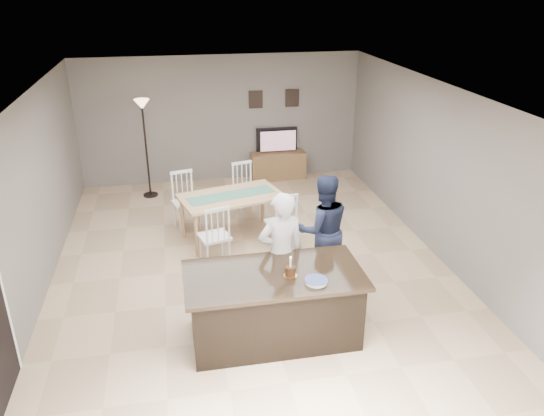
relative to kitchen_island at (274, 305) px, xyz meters
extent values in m
plane|color=tan|center=(0.00, 1.80, -0.45)|extent=(8.00, 8.00, 0.00)
plane|color=slate|center=(0.00, 5.80, 0.90)|extent=(6.00, 0.00, 6.00)
plane|color=slate|center=(0.00, -2.20, 0.90)|extent=(6.00, 0.00, 6.00)
plane|color=slate|center=(-3.00, 1.80, 0.90)|extent=(0.00, 8.00, 8.00)
plane|color=slate|center=(3.00, 1.80, 0.90)|extent=(0.00, 8.00, 8.00)
plane|color=white|center=(0.00, 1.80, 2.25)|extent=(8.00, 8.00, 0.00)
cube|color=black|center=(0.00, 0.00, -0.03)|extent=(2.00, 1.00, 0.85)
cube|color=black|center=(0.00, 0.00, 0.42)|extent=(2.15, 1.10, 0.05)
cube|color=brown|center=(1.20, 5.57, -0.15)|extent=(1.20, 0.40, 0.60)
imported|color=black|center=(1.20, 5.64, 0.41)|extent=(0.91, 0.12, 0.53)
plane|color=#F65A1B|center=(1.20, 5.56, 0.42)|extent=(0.78, 0.00, 0.78)
cube|color=black|center=(0.75, 5.78, 1.30)|extent=(0.30, 0.02, 0.38)
cube|color=black|center=(1.55, 5.78, 1.30)|extent=(0.30, 0.02, 0.38)
imported|color=silver|center=(0.21, 0.55, 0.40)|extent=(0.68, 0.50, 1.71)
imported|color=#171D34|center=(0.95, 1.19, 0.38)|extent=(0.81, 0.63, 1.66)
cylinder|color=gold|center=(0.18, -0.08, 0.45)|extent=(0.17, 0.17, 0.00)
cylinder|color=#381E0F|center=(0.18, -0.08, 0.51)|extent=(0.12, 0.12, 0.11)
cylinder|color=white|center=(0.18, -0.08, 0.62)|extent=(0.02, 0.02, 0.12)
sphere|color=#FFBF4C|center=(0.18, -0.08, 0.69)|extent=(0.02, 0.02, 0.02)
cylinder|color=white|center=(0.44, -0.29, 0.45)|extent=(0.26, 0.26, 0.01)
cylinder|color=white|center=(0.44, -0.29, 0.46)|extent=(0.26, 0.26, 0.01)
cylinder|color=white|center=(0.44, -0.29, 0.48)|extent=(0.26, 0.26, 0.01)
cylinder|color=#2E3D8D|center=(0.44, -0.29, 0.49)|extent=(0.27, 0.27, 0.00)
cube|color=#A47959|center=(-0.17, 2.83, 0.31)|extent=(1.86, 1.33, 0.04)
cylinder|color=#A47959|center=(-0.80, 2.27, -0.08)|extent=(0.06, 0.06, 0.75)
cylinder|color=#A47959|center=(0.46, 3.40, -0.08)|extent=(0.06, 0.06, 0.75)
cube|color=#467E60|center=(-0.17, 2.83, 0.34)|extent=(1.51, 0.72, 0.01)
cube|color=silver|center=(-0.55, 1.98, 0.02)|extent=(0.53, 0.52, 0.04)
cylinder|color=silver|center=(-0.68, 1.77, -0.23)|extent=(0.03, 0.03, 0.45)
cylinder|color=silver|center=(-0.41, 2.18, -0.23)|extent=(0.03, 0.03, 0.45)
cube|color=silver|center=(-0.50, 1.79, 0.54)|extent=(0.39, 0.13, 0.05)
cube|color=silver|center=(0.57, 2.26, 0.02)|extent=(0.53, 0.52, 0.04)
cylinder|color=silver|center=(0.44, 2.06, -0.23)|extent=(0.03, 0.03, 0.45)
cylinder|color=silver|center=(0.70, 2.47, -0.23)|extent=(0.03, 0.03, 0.45)
cube|color=silver|center=(0.62, 2.08, 0.54)|extent=(0.39, 0.13, 0.05)
cube|color=silver|center=(-0.91, 3.40, 0.02)|extent=(0.53, 0.52, 0.04)
cylinder|color=silver|center=(-0.78, 3.61, -0.23)|extent=(0.03, 0.03, 0.45)
cylinder|color=silver|center=(-1.04, 3.19, -0.23)|extent=(0.03, 0.03, 0.45)
cube|color=silver|center=(-0.96, 3.58, 0.54)|extent=(0.39, 0.13, 0.05)
cube|color=silver|center=(0.21, 3.69, 0.02)|extent=(0.53, 0.52, 0.04)
cylinder|color=silver|center=(0.34, 3.89, -0.23)|extent=(0.03, 0.03, 0.45)
cylinder|color=silver|center=(0.07, 3.48, -0.23)|extent=(0.03, 0.03, 0.45)
cube|color=silver|center=(0.16, 3.87, 0.54)|extent=(0.39, 0.13, 0.05)
cylinder|color=black|center=(-1.59, 5.07, -0.44)|extent=(0.30, 0.30, 0.03)
cylinder|color=black|center=(-1.59, 5.07, 0.48)|extent=(0.04, 0.04, 1.84)
cone|color=#FDCC8B|center=(-1.59, 5.07, 1.45)|extent=(0.30, 0.30, 0.19)
camera|label=1|loc=(-1.07, -5.37, 3.69)|focal=35.00mm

